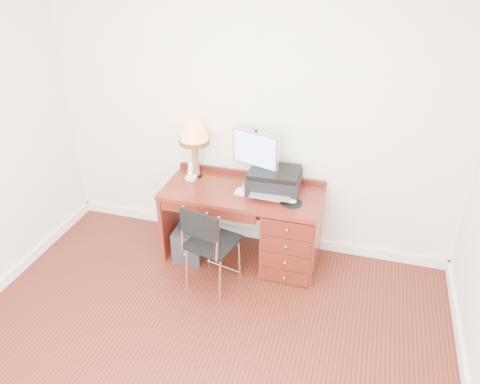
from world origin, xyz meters
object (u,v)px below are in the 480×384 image
(printer, at_px, (274,180))
(equipment_box, at_px, (190,244))
(leg_lamp, at_px, (194,135))
(monitor, at_px, (255,152))
(chair, at_px, (210,240))
(desk, at_px, (275,226))
(phone, at_px, (191,174))

(printer, bearing_deg, equipment_box, -162.69)
(printer, height_order, leg_lamp, leg_lamp)
(monitor, height_order, leg_lamp, leg_lamp)
(monitor, xyz_separation_m, chair, (-0.22, -0.69, -0.56))
(monitor, relative_size, equipment_box, 1.66)
(desk, bearing_deg, leg_lamp, 169.28)
(equipment_box, bearing_deg, monitor, 26.64)
(equipment_box, bearing_deg, printer, 16.69)
(leg_lamp, relative_size, equipment_box, 1.80)
(printer, distance_m, phone, 0.83)
(desk, relative_size, phone, 8.09)
(desk, height_order, printer, printer)
(printer, xyz_separation_m, phone, (-0.83, -0.01, -0.05))
(phone, height_order, chair, phone)
(phone, bearing_deg, equipment_box, -70.42)
(equipment_box, bearing_deg, desk, 9.77)
(printer, relative_size, phone, 2.69)
(printer, relative_size, leg_lamp, 0.84)
(monitor, xyz_separation_m, printer, (0.20, -0.05, -0.24))
(desk, xyz_separation_m, monitor, (-0.24, 0.14, 0.68))
(monitor, relative_size, phone, 2.96)
(leg_lamp, distance_m, chair, 1.04)
(chair, relative_size, equipment_box, 2.66)
(monitor, distance_m, phone, 0.69)
(desk, relative_size, chair, 1.71)
(monitor, distance_m, equipment_box, 1.14)
(desk, relative_size, leg_lamp, 2.52)
(phone, bearing_deg, chair, -48.50)
(desk, relative_size, equipment_box, 4.55)
(monitor, distance_m, leg_lamp, 0.61)
(desk, xyz_separation_m, chair, (-0.46, -0.55, 0.12))
(phone, height_order, equipment_box, phone)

